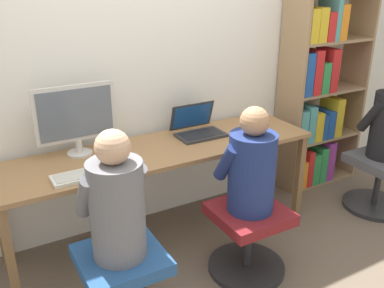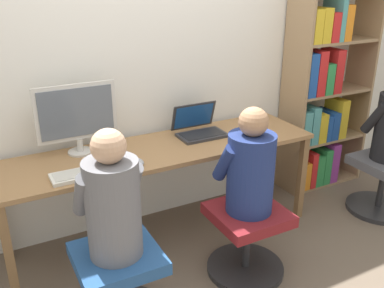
{
  "view_description": "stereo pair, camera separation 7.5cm",
  "coord_description": "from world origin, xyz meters",
  "px_view_note": "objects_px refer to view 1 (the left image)",
  "views": [
    {
      "loc": [
        -1.13,
        -2.12,
        1.82
      ],
      "look_at": [
        0.14,
        0.12,
        0.77
      ],
      "focal_mm": 40.0,
      "sensor_mm": 36.0,
      "label": 1
    },
    {
      "loc": [
        -1.06,
        -2.16,
        1.82
      ],
      "look_at": [
        0.14,
        0.12,
        0.77
      ],
      "focal_mm": 40.0,
      "sensor_mm": 36.0,
      "label": 2
    }
  ],
  "objects_px": {
    "laptop": "(198,128)",
    "person_at_laptop": "(252,166)",
    "person_at_monitor": "(116,202)",
    "office_chair_side": "(378,179)",
    "office_chair_left": "(123,284)",
    "bookshelf": "(317,100)",
    "keyboard": "(91,174)",
    "office_chair_right": "(248,236)",
    "desktop_monitor": "(76,117)"
  },
  "relations": [
    {
      "from": "desktop_monitor",
      "to": "laptop",
      "type": "bearing_deg",
      "value": -4.74
    },
    {
      "from": "bookshelf",
      "to": "office_chair_side",
      "type": "relative_size",
      "value": 3.44
    },
    {
      "from": "person_at_monitor",
      "to": "office_chair_side",
      "type": "bearing_deg",
      "value": 3.99
    },
    {
      "from": "laptop",
      "to": "office_chair_right",
      "type": "height_order",
      "value": "laptop"
    },
    {
      "from": "person_at_laptop",
      "to": "office_chair_side",
      "type": "relative_size",
      "value": 1.32
    },
    {
      "from": "laptop",
      "to": "bookshelf",
      "type": "relative_size",
      "value": 0.2
    },
    {
      "from": "laptop",
      "to": "office_chair_side",
      "type": "xyz_separation_m",
      "value": [
        1.35,
        -0.57,
        -0.5
      ]
    },
    {
      "from": "office_chair_right",
      "to": "office_chair_side",
      "type": "relative_size",
      "value": 1.0
    },
    {
      "from": "bookshelf",
      "to": "laptop",
      "type": "bearing_deg",
      "value": -178.33
    },
    {
      "from": "desktop_monitor",
      "to": "keyboard",
      "type": "bearing_deg",
      "value": -95.69
    },
    {
      "from": "office_chair_right",
      "to": "person_at_monitor",
      "type": "bearing_deg",
      "value": -177.98
    },
    {
      "from": "person_at_monitor",
      "to": "office_chair_left",
      "type": "bearing_deg",
      "value": -90.0
    },
    {
      "from": "keyboard",
      "to": "office_chair_right",
      "type": "height_order",
      "value": "keyboard"
    },
    {
      "from": "keyboard",
      "to": "laptop",
      "type": "bearing_deg",
      "value": 17.15
    },
    {
      "from": "office_chair_right",
      "to": "person_at_monitor",
      "type": "distance_m",
      "value": 0.99
    },
    {
      "from": "person_at_monitor",
      "to": "bookshelf",
      "type": "bearing_deg",
      "value": 20.01
    },
    {
      "from": "laptop",
      "to": "person_at_laptop",
      "type": "xyz_separation_m",
      "value": [
        -0.03,
        -0.69,
        -0.01
      ]
    },
    {
      "from": "office_chair_side",
      "to": "desktop_monitor",
      "type": "bearing_deg",
      "value": 163.85
    },
    {
      "from": "office_chair_left",
      "to": "person_at_laptop",
      "type": "relative_size",
      "value": 0.76
    },
    {
      "from": "office_chair_right",
      "to": "person_at_laptop",
      "type": "relative_size",
      "value": 0.76
    },
    {
      "from": "office_chair_left",
      "to": "desktop_monitor",
      "type": "bearing_deg",
      "value": 87.2
    },
    {
      "from": "person_at_laptop",
      "to": "office_chair_right",
      "type": "bearing_deg",
      "value": -90.0
    },
    {
      "from": "desktop_monitor",
      "to": "laptop",
      "type": "height_order",
      "value": "desktop_monitor"
    },
    {
      "from": "person_at_monitor",
      "to": "person_at_laptop",
      "type": "bearing_deg",
      "value": 2.36
    },
    {
      "from": "office_chair_right",
      "to": "bookshelf",
      "type": "relative_size",
      "value": 0.29
    },
    {
      "from": "person_at_monitor",
      "to": "bookshelf",
      "type": "height_order",
      "value": "bookshelf"
    },
    {
      "from": "laptop",
      "to": "office_chair_left",
      "type": "relative_size",
      "value": 0.69
    },
    {
      "from": "person_at_monitor",
      "to": "office_chair_right",
      "type": "bearing_deg",
      "value": 2.02
    },
    {
      "from": "bookshelf",
      "to": "office_chair_left",
      "type": "bearing_deg",
      "value": -159.86
    },
    {
      "from": "office_chair_left",
      "to": "office_chair_side",
      "type": "bearing_deg",
      "value": 4.13
    },
    {
      "from": "office_chair_side",
      "to": "person_at_laptop",
      "type": "bearing_deg",
      "value": -175.0
    },
    {
      "from": "laptop",
      "to": "person_at_monitor",
      "type": "relative_size",
      "value": 0.5
    },
    {
      "from": "desktop_monitor",
      "to": "keyboard",
      "type": "height_order",
      "value": "desktop_monitor"
    },
    {
      "from": "person_at_laptop",
      "to": "desktop_monitor",
      "type": "bearing_deg",
      "value": 136.97
    },
    {
      "from": "desktop_monitor",
      "to": "bookshelf",
      "type": "distance_m",
      "value": 2.05
    },
    {
      "from": "office_chair_right",
      "to": "office_chair_side",
      "type": "bearing_deg",
      "value": 5.2
    },
    {
      "from": "desktop_monitor",
      "to": "person_at_laptop",
      "type": "distance_m",
      "value": 1.13
    },
    {
      "from": "person_at_monitor",
      "to": "laptop",
      "type": "bearing_deg",
      "value": 39.24
    },
    {
      "from": "office_chair_left",
      "to": "person_at_laptop",
      "type": "distance_m",
      "value": 0.98
    },
    {
      "from": "keyboard",
      "to": "office_chair_left",
      "type": "distance_m",
      "value": 0.65
    },
    {
      "from": "office_chair_left",
      "to": "bookshelf",
      "type": "distance_m",
      "value": 2.28
    },
    {
      "from": "desktop_monitor",
      "to": "office_chair_right",
      "type": "bearing_deg",
      "value": -43.22
    },
    {
      "from": "laptop",
      "to": "keyboard",
      "type": "distance_m",
      "value": 0.92
    },
    {
      "from": "office_chair_left",
      "to": "person_at_laptop",
      "type": "height_order",
      "value": "person_at_laptop"
    },
    {
      "from": "laptop",
      "to": "office_chair_right",
      "type": "bearing_deg",
      "value": -92.83
    },
    {
      "from": "office_chair_left",
      "to": "office_chair_right",
      "type": "relative_size",
      "value": 1.0
    },
    {
      "from": "laptop",
      "to": "person_at_monitor",
      "type": "bearing_deg",
      "value": -140.76
    },
    {
      "from": "laptop",
      "to": "office_chair_left",
      "type": "distance_m",
      "value": 1.25
    },
    {
      "from": "person_at_laptop",
      "to": "office_chair_side",
      "type": "xyz_separation_m",
      "value": [
        1.39,
        0.12,
        -0.48
      ]
    },
    {
      "from": "laptop",
      "to": "office_chair_side",
      "type": "relative_size",
      "value": 0.69
    }
  ]
}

